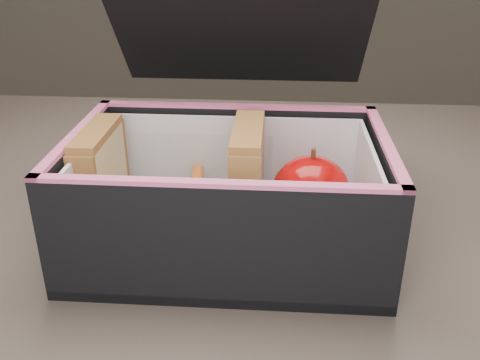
# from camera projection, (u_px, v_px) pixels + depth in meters

# --- Properties ---
(kitchen_table) EXTENTS (1.20, 0.80, 0.75)m
(kitchen_table) POSITION_uv_depth(u_px,v_px,m) (210.00, 283.00, 0.61)
(kitchen_table) COLOR brown
(kitchen_table) RESTS_ON ground
(lunch_bag) EXTENTS (0.28, 0.31, 0.25)m
(lunch_bag) POSITION_uv_depth(u_px,v_px,m) (229.00, 186.00, 0.49)
(lunch_bag) COLOR black
(lunch_bag) RESTS_ON kitchen_table
(plastic_tub) EXTENTS (0.18, 0.13, 0.07)m
(plastic_tub) POSITION_uv_depth(u_px,v_px,m) (175.00, 196.00, 0.50)
(plastic_tub) COLOR white
(plastic_tub) RESTS_ON lunch_bag
(sandwich_left) EXTENTS (0.02, 0.09, 0.10)m
(sandwich_left) POSITION_uv_depth(u_px,v_px,m) (101.00, 179.00, 0.50)
(sandwich_left) COLOR tan
(sandwich_left) RESTS_ON plastic_tub
(sandwich_right) EXTENTS (0.03, 0.09, 0.10)m
(sandwich_right) POSITION_uv_depth(u_px,v_px,m) (248.00, 181.00, 0.49)
(sandwich_right) COLOR tan
(sandwich_right) RESTS_ON plastic_tub
(carrot_sticks) EXTENTS (0.05, 0.15, 0.03)m
(carrot_sticks) POSITION_uv_depth(u_px,v_px,m) (179.00, 216.00, 0.50)
(carrot_sticks) COLOR #F35220
(carrot_sticks) RESTS_ON plastic_tub
(paper_napkin) EXTENTS (0.09, 0.09, 0.01)m
(paper_napkin) POSITION_uv_depth(u_px,v_px,m) (308.00, 227.00, 0.51)
(paper_napkin) COLOR white
(paper_napkin) RESTS_ON lunch_bag
(red_apple) EXTENTS (0.08, 0.08, 0.08)m
(red_apple) POSITION_uv_depth(u_px,v_px,m) (311.00, 191.00, 0.50)
(red_apple) COLOR #8E0001
(red_apple) RESTS_ON paper_napkin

